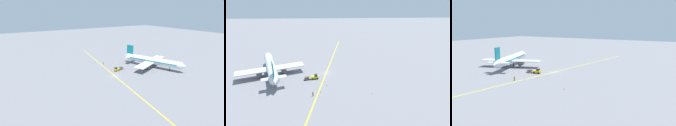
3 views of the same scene
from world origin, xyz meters
The scene contains 10 objects.
ground_plane centered at (0.00, 0.00, 0.00)m, with size 400.00×400.00×0.00m, color slate.
apron_yellow_centreline centered at (0.00, 0.00, 0.00)m, with size 0.40×120.00×0.01m, color yellow.
airplane_at_gate centered at (-23.82, -0.50, 3.71)m, with size 27.90×34.03×10.60m.
baggage_tug_white centered at (-4.55, -5.48, 0.90)m, with size 3.25×2.29×2.11m.
baggage_cart_trailing centered at (-7.77, -6.20, 0.76)m, with size 2.84×1.93×1.24m.
ground_crew_worker centered at (-4.24, -18.82, 0.91)m, with size 0.50×0.38×1.68m.
traffic_cone_near_nose centered at (16.46, -18.75, 0.28)m, with size 0.32×0.32×0.55m, color orange.
traffic_cone_mid_apron centered at (-1.68, -16.52, 0.28)m, with size 0.32×0.32×0.55m, color orange.
traffic_cone_by_wingtip centered at (-12.79, 4.90, 0.28)m, with size 0.32×0.32×0.55m, color orange.
traffic_cone_far_edge centered at (0.47, -11.68, 0.28)m, with size 0.32×0.32×0.55m, color orange.
Camera 2 is at (2.00, -71.57, 32.71)m, focal length 28.00 mm.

